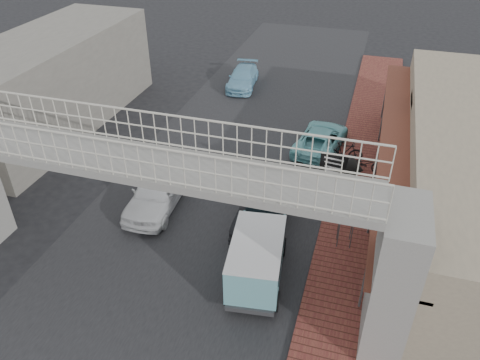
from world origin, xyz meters
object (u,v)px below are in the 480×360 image
Objects in this scene: motorcycle_near at (365,163)px; arrow_sign at (353,169)px; white_hatchback at (158,190)px; angkot_far at (243,78)px; motorcycle_far at (344,152)px; street_clock at (351,196)px; angkot_van at (257,253)px; angkot_curb at (321,139)px; dark_sedan at (265,204)px.

arrow_sign is (-0.45, -3.93, 1.96)m from motorcycle_near.
white_hatchback is 13.98m from angkot_far.
street_clock is (0.72, -6.18, 1.73)m from motorcycle_far.
white_hatchback is 2.48× the size of motorcycle_near.
angkot_van is 1.37× the size of arrow_sign.
angkot_curb is at bearing 45.57° from white_hatchback.
arrow_sign reaches higher than motorcycle_far.
angkot_van reaches higher than dark_sedan.
white_hatchback is 9.94m from motorcycle_near.
dark_sedan is at bearing 1.55° from white_hatchback.
dark_sedan reaches higher than motorcycle_far.
street_clock reaches higher than white_hatchback.
white_hatchback is at bearing 119.24° from motorcycle_near.
motorcycle_near is (8.45, 5.23, -0.20)m from white_hatchback.
dark_sedan is at bearing -76.07° from angkot_far.
angkot_van is (0.58, -3.46, 0.45)m from dark_sedan.
dark_sedan is at bearing 139.02° from motorcycle_far.
arrow_sign is at bearing 172.85° from motorcycle_far.
white_hatchback reaches higher than dark_sedan.
angkot_curb is 9.50m from angkot_far.
angkot_van is at bearing 156.66° from motorcycle_near.
dark_sedan reaches higher than motorcycle_near.
motorcycle_far is at bearing 105.38° from arrow_sign.
angkot_van reaches higher than angkot_curb.
motorcycle_far is (2.07, 8.91, -0.56)m from angkot_van.
white_hatchback is 1.52× the size of arrow_sign.
motorcycle_near is 4.41m from arrow_sign.
dark_sedan is 1.14× the size of angkot_van.
white_hatchback reaches higher than angkot_far.
motorcycle_near is 1.25m from motorcycle_far.
angkot_curb is 2.45× the size of motorcycle_near.
motorcycle_near is at bearing -134.62° from motorcycle_far.
angkot_far is 15.28m from arrow_sign.
angkot_far is at bearing 112.12° from dark_sedan.
angkot_curb is 2.94m from motorcycle_near.
motorcycle_far is at bearing 89.61° from street_clock.
angkot_curb is at bearing 78.13° from angkot_van.
angkot_curb is 7.75m from street_clock.
street_clock reaches higher than motorcycle_near.
angkot_van is 2.19× the size of motorcycle_far.
motorcycle_far is 0.62× the size of arrow_sign.
arrow_sign is (0.63, -4.54, 1.88)m from motorcycle_far.
arrow_sign is (3.28, 0.91, 1.77)m from dark_sedan.
street_clock is at bearing 113.22° from angkot_curb.
angkot_curb is (1.33, 6.53, -0.14)m from dark_sedan.
angkot_far is 1.54× the size of street_clock.
angkot_curb is at bearing 35.24° from motorcycle_far.
white_hatchback is at bearing 113.35° from motorcycle_far.
angkot_van is at bearing 151.85° from motorcycle_far.
white_hatchback reaches higher than angkot_curb.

